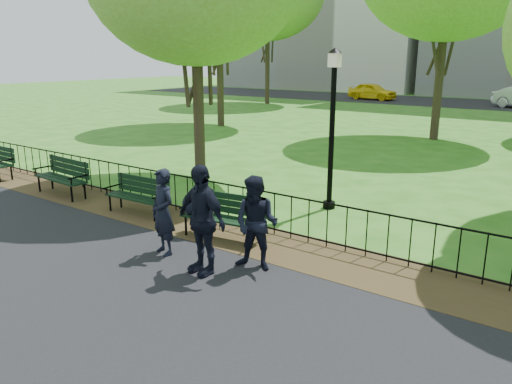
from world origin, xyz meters
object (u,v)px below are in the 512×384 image
Objects in this scene: park_bench_main at (211,209)px; park_bench_left_a at (139,192)px; person_mid at (256,223)px; person_left at (163,212)px; taxi at (372,91)px; park_bench_left_b at (64,173)px; person_right at (201,220)px; lamppost at (332,124)px.

park_bench_main reaches higher than park_bench_left_a.
park_bench_left_a is 1.02× the size of person_mid.
taxi is (-10.39, 33.74, -0.11)m from person_left.
person_left is (5.07, -1.33, 0.22)m from park_bench_left_b.
person_left is at bearing -178.57° from person_mid.
park_bench_main is 5.19m from park_bench_left_b.
park_bench_main is 1.83m from person_mid.
park_bench_left_b is at bearing -164.40° from taxi.
park_bench_main is at bearing -155.82° from taxi.
taxi is (-11.51, 33.94, -0.24)m from person_right.
lamppost is 4.68m from person_right.
person_mid is (1.77, 0.44, 0.02)m from person_left.
person_left is (-1.11, -4.34, -1.22)m from lamppost.
park_bench_left_a is 2.84m from park_bench_left_b.
taxi is (-5.32, 32.40, 0.10)m from park_bench_left_b.
lamppost is 2.33× the size of person_left.
person_mid is 0.93m from person_right.
park_bench_left_b is at bearing 178.20° from park_bench_left_a.
park_bench_main is 1.07× the size of park_bench_left_a.
park_bench_main is 1.75m from person_right.
park_bench_main is at bearing 134.71° from person_right.
person_right is at bearing -62.03° from park_bench_main.
park_bench_left_a is at bearing 162.14° from person_left.
person_mid is at bearing -32.00° from park_bench_main.
park_bench_main is at bearing -7.54° from park_bench_left_a.
person_mid reaches higher than park_bench_main.
park_bench_left_a is 3.73m from person_right.
lamppost reaches higher than park_bench_main.
lamppost is 31.59m from taxi.
person_mid is (4.00, -0.94, 0.29)m from park_bench_left_a.
lamppost is at bearing 38.74° from park_bench_left_a.
taxi is (-12.16, 33.29, -0.13)m from person_mid.
person_right reaches higher than park_bench_main.
person_left is at bearing -11.32° from park_bench_left_b.
park_bench_left_a is 0.45× the size of lamppost.
lamppost is 0.93× the size of taxi.
lamppost reaches higher than person_right.
park_bench_main is 1.12× the size of person_left.
park_bench_left_b is 32.84m from taxi.
lamppost is at bearing -152.35° from taxi.
person_mid is (1.65, -0.74, 0.23)m from park_bench_main.
taxi is at bearing 101.37° from park_bench_left_a.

